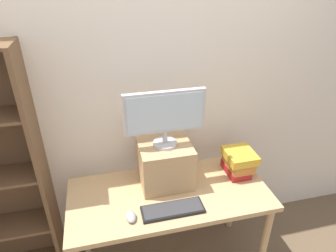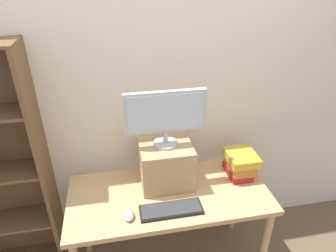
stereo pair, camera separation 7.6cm
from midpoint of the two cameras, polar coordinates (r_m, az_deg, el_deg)
back_wall at (r=2.20m, az=-3.47°, el=5.79°), size 7.00×0.08×2.60m
desk at (r=2.18m, az=-0.75°, el=-14.27°), size 1.38×0.64×0.76m
riser_box at (r=2.13m, az=-1.54°, el=-7.11°), size 0.36×0.33×0.31m
computer_monitor at (r=1.93m, az=-1.67°, el=2.11°), size 0.53×0.16×0.39m
keyboard at (r=1.98m, az=-0.24°, el=-15.63°), size 0.40×0.14×0.02m
computer_mouse at (r=1.95m, az=-8.23°, el=-16.72°), size 0.06×0.10×0.04m
book_stack at (r=2.29m, az=12.32°, el=-6.66°), size 0.21×0.24×0.18m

